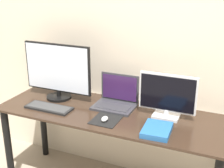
# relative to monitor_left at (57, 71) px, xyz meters

# --- Properties ---
(wall_back) EXTENTS (7.00, 0.05, 2.50)m
(wall_back) POSITION_rel_monitor_left_xyz_m (0.52, 0.28, 0.29)
(wall_back) COLOR beige
(wall_back) RESTS_ON ground_plane
(desk) EXTENTS (1.77, 0.61, 0.72)m
(desk) POSITION_rel_monitor_left_xyz_m (0.52, -0.09, -0.36)
(desk) COLOR #332319
(desk) RESTS_ON ground_plane
(monitor_left) EXTENTS (0.60, 0.21, 0.47)m
(monitor_left) POSITION_rel_monitor_left_xyz_m (0.00, 0.00, 0.00)
(monitor_left) COLOR black
(monitor_left) RESTS_ON desk
(monitor_right) EXTENTS (0.42, 0.13, 0.33)m
(monitor_right) POSITION_rel_monitor_left_xyz_m (0.92, 0.00, -0.07)
(monitor_right) COLOR silver
(monitor_right) RESTS_ON desk
(laptop) EXTENTS (0.32, 0.24, 0.24)m
(laptop) POSITION_rel_monitor_left_xyz_m (0.51, 0.05, -0.18)
(laptop) COLOR #333338
(laptop) RESTS_ON desk
(keyboard) EXTENTS (0.38, 0.14, 0.02)m
(keyboard) POSITION_rel_monitor_left_xyz_m (0.05, -0.22, -0.23)
(keyboard) COLOR black
(keyboard) RESTS_ON desk
(mousepad) EXTENTS (0.19, 0.22, 0.00)m
(mousepad) POSITION_rel_monitor_left_xyz_m (0.54, -0.22, -0.23)
(mousepad) COLOR black
(mousepad) RESTS_ON desk
(mouse) EXTENTS (0.04, 0.07, 0.03)m
(mouse) POSITION_rel_monitor_left_xyz_m (0.54, -0.25, -0.21)
(mouse) COLOR silver
(mouse) RESTS_ON mousepad
(book) EXTENTS (0.20, 0.24, 0.04)m
(book) POSITION_rel_monitor_left_xyz_m (0.92, -0.25, -0.22)
(book) COLOR #235B9E
(book) RESTS_ON desk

